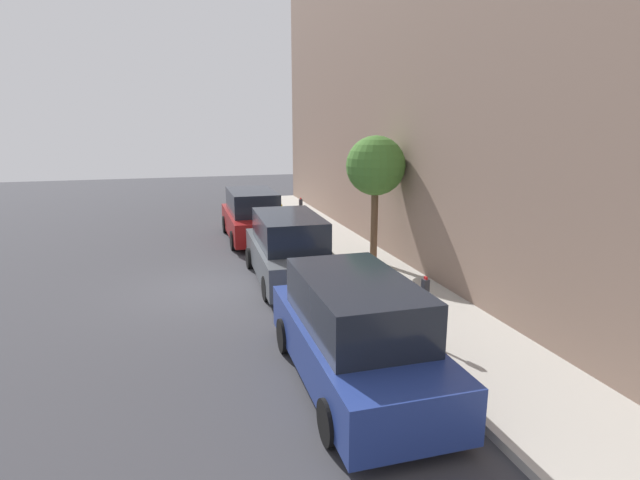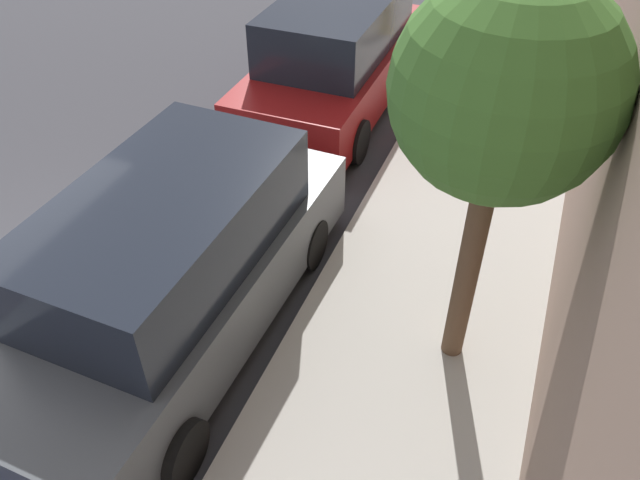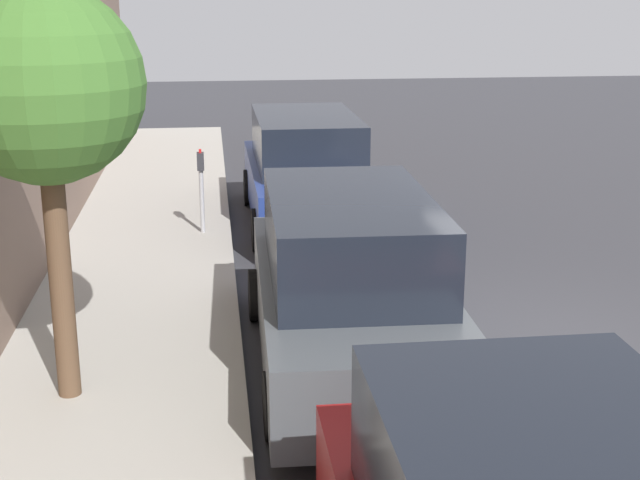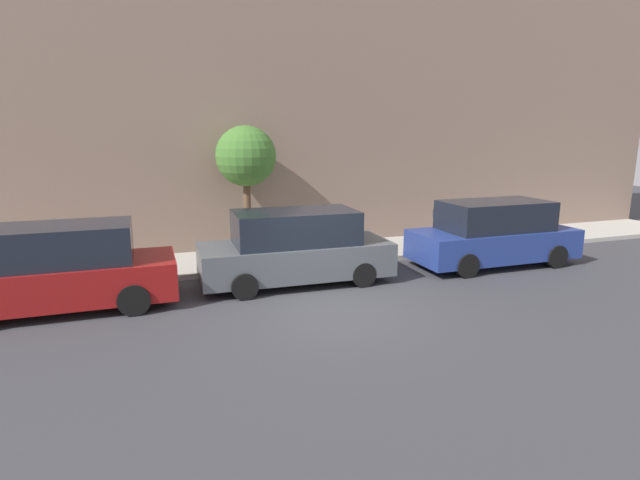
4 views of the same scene
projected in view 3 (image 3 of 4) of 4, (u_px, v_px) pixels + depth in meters
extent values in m
plane|color=#38383D|center=(548.00, 347.00, 10.23)|extent=(60.00, 60.00, 0.00)
cube|color=#B2ADA3|center=(123.00, 362.00, 9.64)|extent=(2.60, 32.00, 0.15)
cube|color=navy|center=(306.00, 188.00, 15.32)|extent=(1.92, 4.91, 0.84)
cube|color=black|center=(306.00, 139.00, 15.08)|extent=(1.69, 3.11, 0.84)
cylinder|color=black|center=(373.00, 226.00, 14.06)|extent=(0.22, 0.67, 0.67)
cylinder|color=black|center=(259.00, 230.00, 13.85)|extent=(0.22, 0.67, 0.67)
cylinder|color=black|center=(344.00, 185.00, 16.96)|extent=(0.22, 0.67, 0.67)
cylinder|color=black|center=(250.00, 187.00, 16.74)|extent=(0.22, 0.67, 0.67)
cube|color=#4C5156|center=(349.00, 310.00, 9.56)|extent=(2.03, 4.95, 0.84)
cube|color=black|center=(350.00, 235.00, 9.33)|extent=(1.75, 3.14, 0.84)
cylinder|color=black|center=(469.00, 395.00, 8.30)|extent=(0.22, 0.64, 0.64)
cylinder|color=black|center=(276.00, 406.00, 8.09)|extent=(0.22, 0.64, 0.64)
cylinder|color=black|center=(401.00, 289.00, 11.20)|extent=(0.22, 0.64, 0.64)
cylinder|color=black|center=(258.00, 295.00, 10.99)|extent=(0.22, 0.64, 0.64)
cylinder|color=#ADADB2|center=(202.00, 201.00, 14.27)|extent=(0.07, 0.07, 1.02)
cube|color=#2D2D33|center=(200.00, 161.00, 14.09)|extent=(0.11, 0.15, 0.28)
cube|color=red|center=(200.00, 151.00, 14.04)|extent=(0.04, 0.09, 0.05)
cylinder|color=brown|center=(60.00, 272.00, 8.37)|extent=(0.22, 0.22, 2.51)
sphere|color=#42752D|center=(44.00, 84.00, 7.89)|extent=(1.80, 1.80, 1.80)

